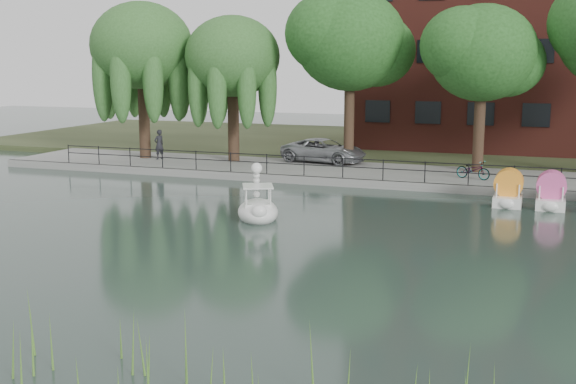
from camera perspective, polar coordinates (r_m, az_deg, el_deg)
The scene contains 15 objects.
ground_plane at distance 23.26m, azimuth -4.53°, elevation -4.74°, with size 120.00×120.00×0.00m, color #344541.
promenade at distance 38.06m, azimuth 5.45°, elevation 1.46°, with size 40.00×6.00×0.40m, color gray.
kerb at distance 35.24m, azimuth 4.25°, elevation 0.77°, with size 40.00×0.25×0.40m, color gray.
land_strip at distance 51.62m, azimuth 9.36°, elevation 3.67°, with size 60.00×22.00×0.36m, color #47512D.
railing at distance 35.29m, azimuth 4.36°, elevation 2.33°, with size 32.00×0.05×1.00m.
apartment_building at distance 50.56m, azimuth 17.71°, elevation 13.62°, with size 20.00×10.07×18.00m.
willow_left at distance 43.17m, azimuth -11.49°, elevation 11.23°, with size 5.88×5.88×9.01m.
willow_mid at distance 41.05m, azimuth -4.40°, elevation 10.59°, with size 5.32×5.32×8.15m.
broadleaf_center at distance 39.81m, azimuth 4.94°, elevation 11.76°, with size 6.00×6.00×9.25m.
broadleaf_right at distance 38.08m, azimuth 15.12°, elevation 10.50°, with size 5.40×5.40×8.32m.
minivan at distance 40.68m, azimuth 2.86°, elevation 3.43°, with size 5.50×2.53×1.53m, color gray.
bicycle at distance 35.96m, azimuth 14.43°, elevation 1.79°, with size 1.72×0.60×1.00m, color gray.
pedestrian at distance 42.54m, azimuth -10.15°, elevation 3.89°, with size 0.71×0.48×1.98m, color black.
swan_boat at distance 27.91m, azimuth -2.40°, elevation -1.21°, with size 2.45×2.89×2.09m.
reed_bank at distance 14.24m, azimuth -13.24°, elevation -12.37°, with size 24.00×2.40×1.20m.
Camera 1 is at (9.35, -20.43, 6.03)m, focal length 45.00 mm.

